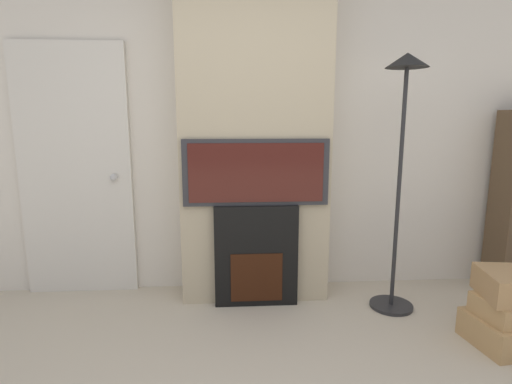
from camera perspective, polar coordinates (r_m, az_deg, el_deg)
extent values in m
cube|color=silver|center=(3.34, -0.42, 8.91)|extent=(6.00, 0.06, 2.70)
cube|color=#BCAD8E|center=(3.14, -0.21, 8.80)|extent=(1.15, 0.35, 2.70)
cube|color=black|center=(3.14, 0.00, -8.94)|extent=(0.64, 0.14, 0.79)
cube|color=#33160A|center=(3.13, 0.09, -12.13)|extent=(0.40, 0.01, 0.38)
cube|color=#2D2D33|center=(2.99, 0.00, 2.83)|extent=(1.09, 0.06, 0.50)
cube|color=#471914|center=(2.96, 0.04, 2.74)|extent=(1.00, 0.01, 0.44)
cylinder|color=#262628|center=(3.39, 18.73, -15.08)|extent=(0.33, 0.33, 0.03)
cylinder|color=#262628|center=(3.12, 19.70, -0.03)|extent=(0.03, 0.03, 1.76)
cone|color=black|center=(3.09, 20.82, 17.21)|extent=(0.30, 0.30, 0.10)
cube|color=tan|center=(3.17, 32.30, -16.40)|extent=(0.50, 0.45, 0.19)
cube|color=tan|center=(3.10, 32.45, -13.82)|extent=(0.40, 0.36, 0.13)
cube|color=silver|center=(3.54, -24.38, 2.60)|extent=(0.89, 0.04, 2.03)
sphere|color=silver|center=(3.41, -19.65, 1.97)|extent=(0.06, 0.06, 0.06)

